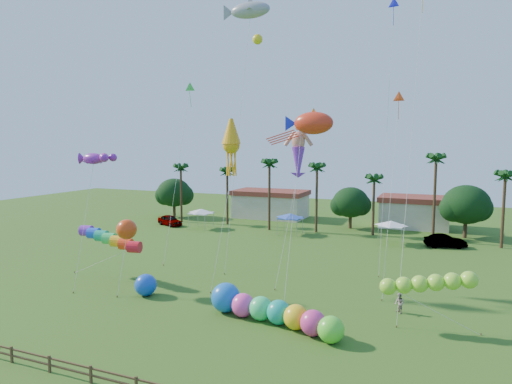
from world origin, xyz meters
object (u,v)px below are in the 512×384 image
at_px(car_a, 170,220).
at_px(blue_ball, 146,285).
at_px(caterpillar_inflatable, 269,311).
at_px(spectator_b, 399,303).
at_px(car_b, 445,241).

xyz_separation_m(car_a, blue_ball, (16.93, -29.35, 0.10)).
distance_m(caterpillar_inflatable, blue_ball, 12.00).
height_order(car_a, blue_ball, blue_ball).
relative_size(spectator_b, caterpillar_inflatable, 0.14).
distance_m(car_b, spectator_b, 25.64).
bearing_deg(car_b, caterpillar_inflatable, 143.15).
xyz_separation_m(car_a, caterpillar_inflatable, (28.82, -30.90, 0.12)).
bearing_deg(blue_ball, car_b, 51.49).
xyz_separation_m(car_a, spectator_b, (37.30, -25.24, -0.05)).
relative_size(car_b, spectator_b, 3.15).
relative_size(car_a, car_b, 0.99).
distance_m(spectator_b, blue_ball, 20.79).
distance_m(car_b, blue_ball, 37.78).
xyz_separation_m(spectator_b, blue_ball, (-20.38, -4.11, 0.15)).
relative_size(car_b, blue_ball, 2.63).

